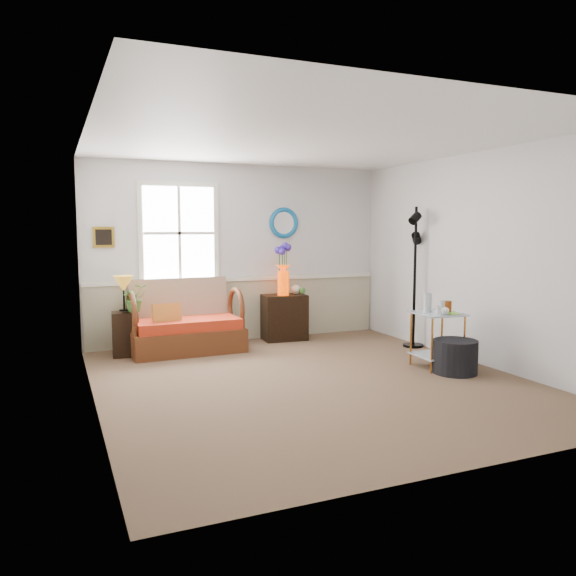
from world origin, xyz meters
name	(u,v)px	position (x,y,z in m)	size (l,w,h in m)	color
floor	(311,381)	(0.00, 0.00, 0.00)	(4.50, 5.00, 0.01)	brown
ceiling	(312,139)	(0.00, 0.00, 2.60)	(4.50, 5.00, 0.01)	white
walls	(311,263)	(0.00, 0.00, 1.30)	(4.51, 5.01, 2.60)	silver
wainscot	(240,310)	(0.00, 2.48, 0.45)	(4.46, 0.02, 0.90)	tan
chair_rail	(240,279)	(0.00, 2.47, 0.92)	(4.46, 0.04, 0.06)	silver
window	(179,233)	(-0.90, 2.47, 1.60)	(1.14, 0.06, 1.44)	white
picture	(104,237)	(-1.92, 2.48, 1.55)	(0.28, 0.03, 0.28)	#B48827
mirror	(284,223)	(0.70, 2.48, 1.75)	(0.47, 0.47, 0.07)	#1592BF
loveseat	(185,316)	(-0.94, 2.00, 0.49)	(1.49, 0.85, 0.98)	brown
throw_pillow	(167,317)	(-1.21, 1.88, 0.50)	(0.37, 0.09, 0.37)	#CC5112
lamp_stand	(125,334)	(-1.72, 2.06, 0.29)	(0.33, 0.33, 0.58)	black
table_lamp	(124,294)	(-1.73, 2.05, 0.82)	(0.26, 0.26, 0.48)	#B98021
potted_plant	(135,301)	(-1.60, 2.04, 0.72)	(0.33, 0.36, 0.28)	#427B32
cabinet	(284,317)	(0.61, 2.22, 0.34)	(0.64, 0.41, 0.68)	black
flower_vase	(283,270)	(0.58, 2.19, 1.06)	(0.22, 0.22, 0.75)	#F74000
side_table	(437,340)	(1.65, -0.05, 0.33)	(0.53, 0.53, 0.67)	#B86F24
tabletop_items	(440,303)	(1.66, -0.06, 0.79)	(0.40, 0.40, 0.24)	silver
floor_lamp	(415,277)	(2.10, 1.06, 0.98)	(0.28, 0.28, 1.97)	black
ottoman	(455,357)	(1.68, -0.35, 0.19)	(0.51, 0.51, 0.39)	black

